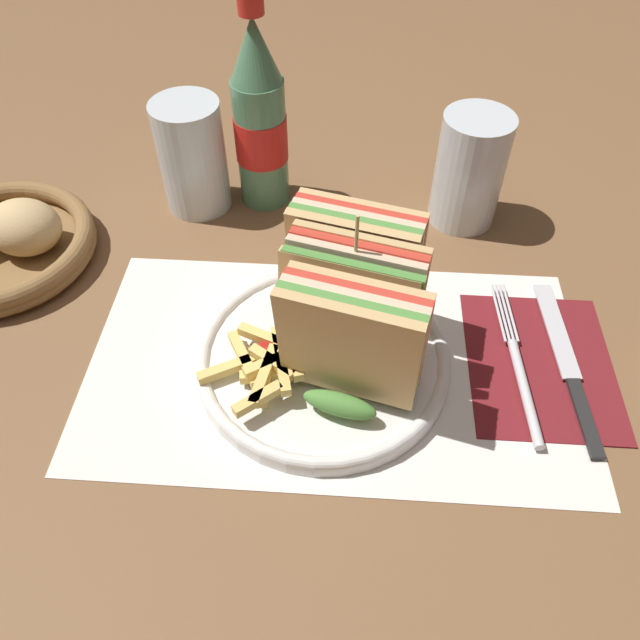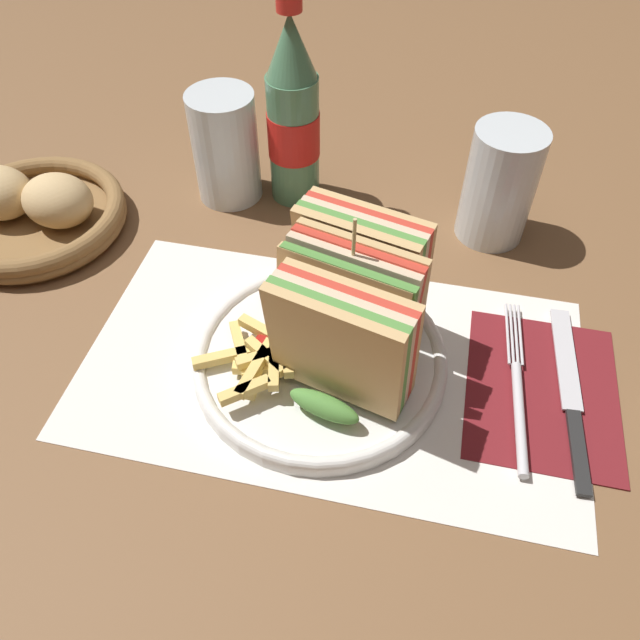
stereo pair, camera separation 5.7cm
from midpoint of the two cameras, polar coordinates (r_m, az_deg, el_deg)
ground_plane at (r=0.58m, az=-2.58°, el=-4.93°), size 4.00×4.00×0.00m
placemat at (r=0.58m, az=-1.38°, el=-4.23°), size 0.46×0.26×0.00m
plate_main at (r=0.58m, az=-2.94°, el=-3.61°), size 0.23×0.23×0.02m
club_sandwich at (r=0.53m, az=0.00°, el=1.44°), size 0.13×0.18×0.15m
fries_pile at (r=0.55m, az=-7.74°, el=-4.19°), size 0.11×0.10×0.02m
ketchup_blob at (r=0.56m, az=-6.21°, el=-2.98°), size 0.05×0.04×0.02m
napkin at (r=0.61m, az=17.00°, el=-3.97°), size 0.13×0.17×0.00m
fork at (r=0.59m, az=15.26°, el=-4.93°), size 0.02×0.19×0.01m
knife at (r=0.61m, az=19.27°, el=-3.99°), size 0.03×0.20×0.00m
coke_bottle_near at (r=0.72m, az=-7.90°, el=17.55°), size 0.06×0.06×0.24m
glass_near at (r=0.72m, az=11.17°, el=12.64°), size 0.08×0.08×0.13m
glass_far at (r=0.74m, az=-13.71°, el=13.71°), size 0.08×0.08×0.13m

